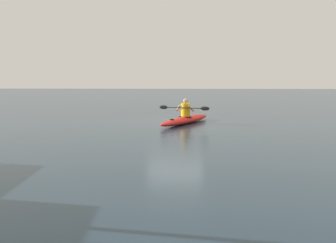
# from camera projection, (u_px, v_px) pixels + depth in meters

# --- Properties ---
(ground_plane) EXTENTS (160.00, 160.00, 0.00)m
(ground_plane) POSITION_uv_depth(u_px,v_px,m) (175.00, 122.00, 17.78)
(ground_plane) COLOR #233847
(kayak) EXTENTS (2.36, 4.69, 0.32)m
(kayak) POSITION_uv_depth(u_px,v_px,m) (186.00, 120.00, 17.02)
(kayak) COLOR red
(kayak) RESTS_ON ground
(kayaker) EXTENTS (2.19, 0.90, 0.77)m
(kayaker) POSITION_uv_depth(u_px,v_px,m) (185.00, 109.00, 16.91)
(kayaker) COLOR yellow
(kayaker) RESTS_ON kayak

